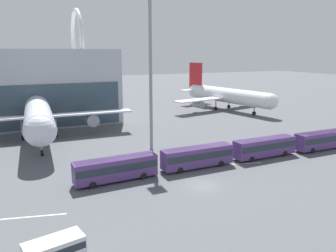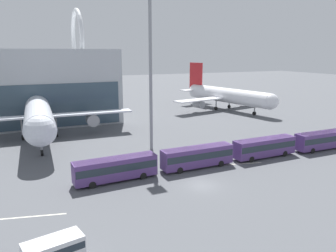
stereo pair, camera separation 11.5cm
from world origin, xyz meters
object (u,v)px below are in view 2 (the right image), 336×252
Objects in this scene: airliner_at_gate_far at (224,95)px; shuttle_bus_2 at (264,146)px; shuttle_bus_3 at (323,139)px; floodlight_mast at (150,55)px; service_van_foreground at (54,251)px; shuttle_bus_1 at (197,156)px; shuttle_bus_0 at (116,168)px; airliner_at_gate_near at (38,113)px.

shuttle_bus_2 is (-21.54, -44.62, -2.71)m from airliner_at_gate_far.
floodlight_mast is at bearing 155.99° from shuttle_bus_3.
shuttle_bus_3 reaches higher than service_van_foreground.
shuttle_bus_1 is at bearing 178.59° from shuttle_bus_3.
shuttle_bus_2 is 25.88m from floodlight_mast.
floodlight_mast is (-2.90, 12.57, 15.64)m from shuttle_bus_1.
service_van_foreground is at bearing -123.69° from shuttle_bus_0.
shuttle_bus_2 is 0.40× the size of floodlight_mast.
shuttle_bus_1 is at bearing -77.03° from floodlight_mast.
floodlight_mast is (-29.51, 13.47, 15.64)m from shuttle_bus_3.
shuttle_bus_2 is at bearing -38.19° from floodlight_mast.
shuttle_bus_0 is at bearing 179.29° from shuttle_bus_3.
airliner_at_gate_far is at bearing 107.54° from airliner_at_gate_near.
shuttle_bus_3 is at bearing 5.27° from service_van_foreground.
airliner_at_gate_near is 1.33× the size of floodlight_mast.
shuttle_bus_1 is (-34.85, -44.44, -2.71)m from airliner_at_gate_far.
shuttle_bus_3 is 52.34m from service_van_foreground.
shuttle_bus_2 is 2.27× the size of service_van_foreground.
shuttle_bus_0 is 2.28× the size of service_van_foreground.
shuttle_bus_2 is at bearing 11.95° from service_van_foreground.
airliner_at_gate_far is at bearing 80.23° from shuttle_bus_3.
shuttle_bus_0 reaches higher than service_van_foreground.
service_van_foreground is at bearing -145.45° from shuttle_bus_1.
shuttle_bus_1 and shuttle_bus_3 have the same top height.
shuttle_bus_2 is (13.31, -0.18, 0.00)m from shuttle_bus_1.
shuttle_bus_1 is at bearing 39.13° from airliner_at_gate_near.
floodlight_mast reaches higher than airliner_at_gate_near.
airliner_at_gate_near is 7.57× the size of service_van_foreground.
shuttle_bus_3 is at bearing 60.53° from airliner_at_gate_near.
shuttle_bus_2 and shuttle_bus_3 have the same top height.
shuttle_bus_0 is 22.62m from floodlight_mast.
shuttle_bus_2 is (35.05, -29.02, -3.73)m from airliner_at_gate_near.
shuttle_bus_3 is at bearing -2.71° from shuttle_bus_1.
floodlight_mast reaches higher than airliner_at_gate_far.
airliner_at_gate_near reaches higher than service_van_foreground.
floodlight_mast reaches higher than shuttle_bus_1.
shuttle_bus_2 reaches higher than service_van_foreground.
airliner_at_gate_near is 27.59m from floodlight_mast.
floodlight_mast is (18.84, -16.27, 11.90)m from airliner_at_gate_near.
airliner_at_gate_far is at bearing 63.34° from shuttle_bus_2.
shuttle_bus_1 is (13.31, 0.04, 0.00)m from shuttle_bus_0.
service_van_foreground is (-36.64, -16.36, -0.53)m from shuttle_bus_2.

